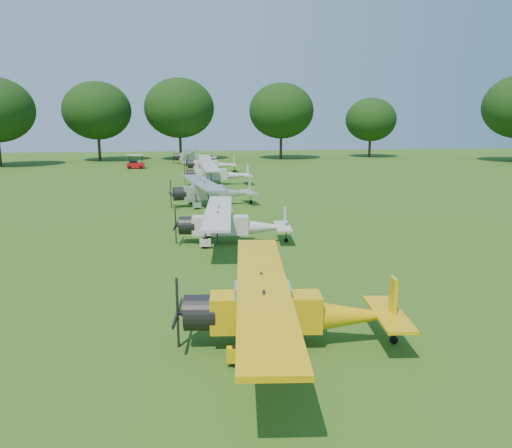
# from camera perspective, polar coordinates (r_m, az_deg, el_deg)

# --- Properties ---
(ground) EXTENTS (160.00, 160.00, 0.00)m
(ground) POSITION_cam_1_polar(r_m,az_deg,el_deg) (26.18, -3.54, -2.11)
(ground) COLOR #285A16
(ground) RESTS_ON ground
(tree_belt) EXTENTS (137.36, 130.27, 14.52)m
(tree_belt) POSITION_cam_1_polar(r_m,az_deg,el_deg) (26.19, 4.30, 15.59)
(tree_belt) COLOR #321F13
(tree_belt) RESTS_ON ground
(aircraft_2) EXTENTS (6.50, 10.33, 2.03)m
(aircraft_2) POSITION_cam_1_polar(r_m,az_deg,el_deg) (14.14, 3.11, -9.33)
(aircraft_2) COLOR #E3AF09
(aircraft_2) RESTS_ON ground
(aircraft_3) EXTENTS (6.07, 9.65, 1.90)m
(aircraft_3) POSITION_cam_1_polar(r_m,az_deg,el_deg) (25.83, -3.10, 0.23)
(aircraft_3) COLOR silver
(aircraft_3) RESTS_ON ground
(aircraft_4) EXTENTS (6.47, 10.25, 2.01)m
(aircraft_4) POSITION_cam_1_polar(r_m,az_deg,el_deg) (37.30, -5.26, 3.88)
(aircraft_4) COLOR silver
(aircraft_4) RESTS_ON ground
(aircraft_5) EXTENTS (6.62, 10.52, 2.08)m
(aircraft_5) POSITION_cam_1_polar(r_m,az_deg,el_deg) (49.56, -4.63, 5.88)
(aircraft_5) COLOR silver
(aircraft_5) RESTS_ON ground
(aircraft_6) EXTENTS (6.25, 9.94, 1.96)m
(aircraft_6) POSITION_cam_1_polar(r_m,az_deg,el_deg) (62.00, -5.33, 6.98)
(aircraft_6) COLOR silver
(aircraft_6) RESTS_ON ground
(aircraft_7) EXTENTS (6.54, 10.37, 2.04)m
(aircraft_7) POSITION_cam_1_polar(r_m,az_deg,el_deg) (74.40, -7.17, 7.77)
(aircraft_7) COLOR silver
(aircraft_7) RESTS_ON ground
(golf_cart) EXTENTS (2.24, 1.47, 1.84)m
(golf_cart) POSITION_cam_1_polar(r_m,az_deg,el_deg) (68.14, -13.62, 6.69)
(golf_cart) COLOR red
(golf_cart) RESTS_ON ground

